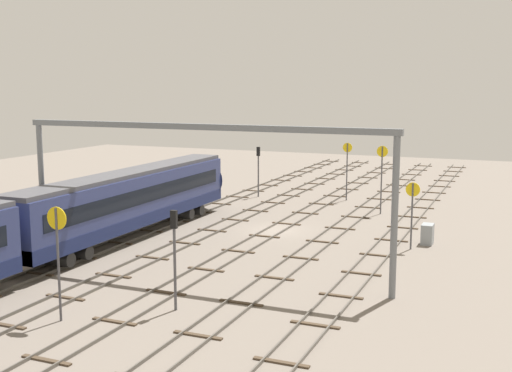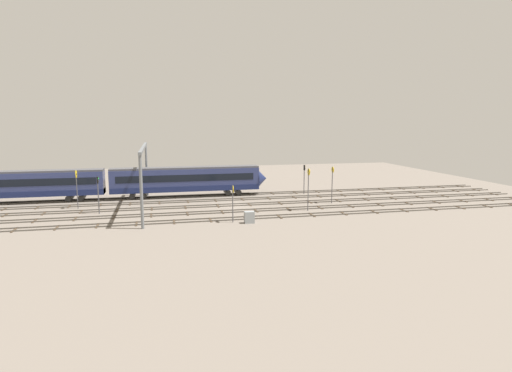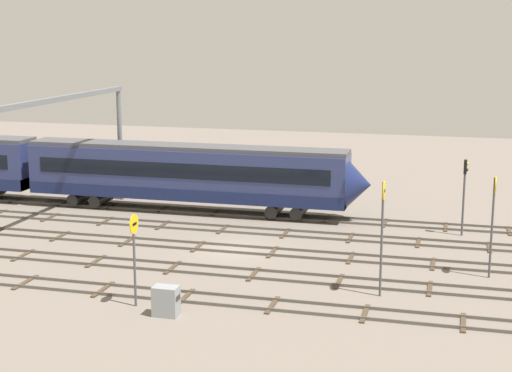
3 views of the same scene
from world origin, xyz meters
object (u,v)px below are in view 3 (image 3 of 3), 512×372
(overhead_gantry, at_px, (43,130))
(speed_sign_far_trackside, at_px, (383,222))
(speed_sign_near_foreground, at_px, (134,246))
(speed_sign_mid_trackside, at_px, (493,213))
(signal_light_trackside_departure, at_px, (464,187))
(train, at_px, (41,169))
(relay_cabinet, at_px, (166,301))

(overhead_gantry, xyz_separation_m, speed_sign_far_trackside, (22.16, -6.14, -3.10))
(speed_sign_near_foreground, xyz_separation_m, speed_sign_mid_trackside, (16.80, 8.98, 0.54))
(speed_sign_near_foreground, bearing_deg, overhead_gantry, 135.43)
(speed_sign_mid_trackside, relative_size, speed_sign_far_trackside, 0.94)
(speed_sign_far_trackside, relative_size, signal_light_trackside_departure, 1.18)
(signal_light_trackside_departure, bearing_deg, speed_sign_near_foreground, -130.99)
(train, relative_size, speed_sign_near_foreground, 10.93)
(train, xyz_separation_m, signal_light_trackside_departure, (31.60, -1.84, 0.60))
(speed_sign_mid_trackside, bearing_deg, overhead_gantry, 176.59)
(relay_cabinet, bearing_deg, overhead_gantry, 137.91)
(train, relative_size, speed_sign_far_trackside, 8.49)
(speed_sign_far_trackside, bearing_deg, train, 151.52)
(overhead_gantry, distance_m, speed_sign_far_trackside, 23.20)
(overhead_gantry, bearing_deg, train, 121.74)
(train, height_order, speed_sign_mid_trackside, speed_sign_mid_trackside)
(signal_light_trackside_departure, bearing_deg, speed_sign_mid_trackside, -80.38)
(speed_sign_near_foreground, relative_size, signal_light_trackside_departure, 0.92)
(train, distance_m, overhead_gantry, 11.26)
(overhead_gantry, xyz_separation_m, signal_light_trackside_departure, (26.12, 7.01, -3.69))
(overhead_gantry, height_order, signal_light_trackside_departure, overhead_gantry)
(speed_sign_near_foreground, bearing_deg, speed_sign_far_trackside, 21.55)
(train, bearing_deg, speed_sign_mid_trackside, -17.62)
(speed_sign_near_foreground, distance_m, speed_sign_far_trackside, 12.25)
(speed_sign_far_trackside, xyz_separation_m, signal_light_trackside_departure, (3.96, 13.15, -0.59))
(overhead_gantry, distance_m, relay_cabinet, 18.19)
(speed_sign_near_foreground, bearing_deg, speed_sign_mid_trackside, 28.14)
(overhead_gantry, height_order, speed_sign_near_foreground, overhead_gantry)
(train, relative_size, overhead_gantry, 2.14)
(signal_light_trackside_departure, bearing_deg, train, 176.66)
(speed_sign_far_trackside, relative_size, relay_cabinet, 4.14)
(train, xyz_separation_m, speed_sign_far_trackside, (27.64, -15.00, 1.19))
(overhead_gantry, bearing_deg, relay_cabinet, -42.09)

